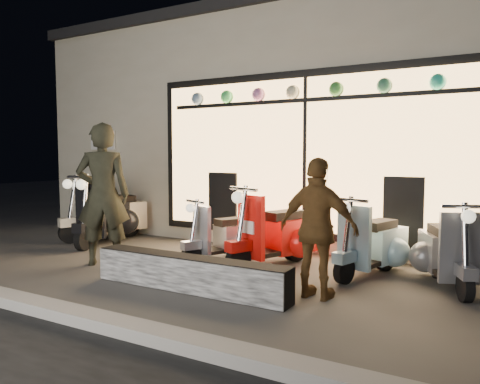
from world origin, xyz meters
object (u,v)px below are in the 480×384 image
object	(u,v)px
scooter_silver	(229,236)
scooter_red	(282,234)
woman	(318,229)
graffiti_barrier	(189,273)
man	(103,194)

from	to	relation	value
scooter_silver	scooter_red	distance (m)	0.81
woman	scooter_silver	bearing A→B (deg)	-27.95
graffiti_barrier	scooter_red	world-z (taller)	scooter_red
man	woman	size ratio (longest dim) A/B	1.31
scooter_silver	scooter_red	bearing A→B (deg)	35.17
graffiti_barrier	scooter_red	size ratio (longest dim) A/B	1.68
scooter_red	woman	distance (m)	1.65
graffiti_barrier	scooter_silver	distance (m)	1.64
graffiti_barrier	scooter_silver	world-z (taller)	scooter_silver
scooter_red	man	xyz separation A→B (m)	(-2.18, -1.28, 0.57)
scooter_silver	man	size ratio (longest dim) A/B	0.60
man	graffiti_barrier	bearing A→B (deg)	128.80
graffiti_barrier	woman	bearing A→B (deg)	18.49
man	scooter_silver	bearing A→B (deg)	-178.12
scooter_red	man	world-z (taller)	man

